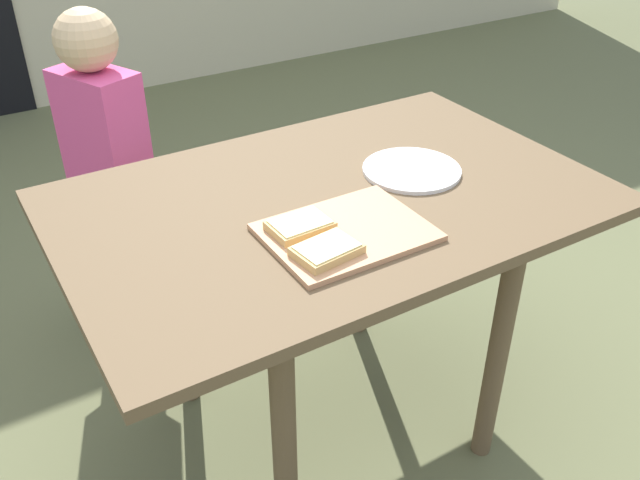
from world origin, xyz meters
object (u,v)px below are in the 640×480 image
object	(u,v)px
plate_white_right	(411,169)
pizza_slice_far_left	(300,225)
dining_table	(332,230)
pizza_slice_near_left	(327,250)
child_left	(108,160)
cutting_board	(346,232)

from	to	relation	value
plate_white_right	pizza_slice_far_left	bearing A→B (deg)	-163.48
dining_table	pizza_slice_near_left	world-z (taller)	pizza_slice_near_left
pizza_slice_far_left	child_left	world-z (taller)	child_left
cutting_board	pizza_slice_near_left	xyz separation A→B (m)	(-0.08, -0.06, 0.02)
dining_table	pizza_slice_far_left	world-z (taller)	pizza_slice_far_left
dining_table	plate_white_right	xyz separation A→B (m)	(0.23, 0.00, 0.10)
dining_table	cutting_board	xyz separation A→B (m)	(-0.06, -0.16, 0.10)
pizza_slice_far_left	cutting_board	bearing A→B (deg)	-31.61
dining_table	cutting_board	distance (m)	0.19
pizza_slice_near_left	plate_white_right	world-z (taller)	pizza_slice_near_left
pizza_slice_far_left	child_left	xyz separation A→B (m)	(-0.17, 0.83, -0.16)
dining_table	cutting_board	world-z (taller)	cutting_board
plate_white_right	child_left	size ratio (longest dim) A/B	0.23
child_left	pizza_slice_far_left	bearing A→B (deg)	-78.33
dining_table	pizza_slice_near_left	bearing A→B (deg)	-124.39
plate_white_right	child_left	world-z (taller)	child_left
dining_table	cutting_board	bearing A→B (deg)	-112.09
cutting_board	pizza_slice_far_left	xyz separation A→B (m)	(-0.08, 0.05, 0.02)
pizza_slice_far_left	pizza_slice_near_left	distance (m)	0.10
pizza_slice_near_left	plate_white_right	xyz separation A→B (m)	(0.37, 0.21, -0.02)
plate_white_right	child_left	xyz separation A→B (m)	(-0.54, 0.72, -0.14)
cutting_board	pizza_slice_near_left	bearing A→B (deg)	-145.64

